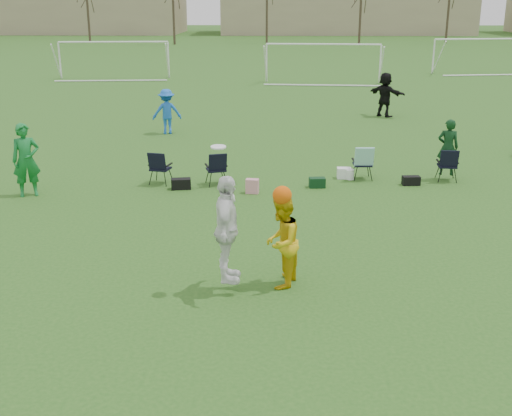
{
  "coord_description": "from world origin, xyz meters",
  "views": [
    {
      "loc": [
        0.76,
        -10.23,
        5.12
      ],
      "look_at": [
        0.46,
        1.64,
        1.25
      ],
      "focal_mm": 45.0,
      "sensor_mm": 36.0,
      "label": 1
    }
  ],
  "objects_px": {
    "fielder_green_near": "(26,160)",
    "goal_left": "(114,49)",
    "fielder_blue": "(167,112)",
    "center_contest": "(253,235)",
    "goal_mid": "(323,52)",
    "fielder_black": "(385,95)",
    "goal_right": "(483,46)"
  },
  "relations": [
    {
      "from": "fielder_green_near",
      "to": "fielder_black",
      "type": "distance_m",
      "value": 17.37
    },
    {
      "from": "fielder_green_near",
      "to": "goal_right",
      "type": "height_order",
      "value": "goal_right"
    },
    {
      "from": "fielder_black",
      "to": "center_contest",
      "type": "relative_size",
      "value": 0.73
    },
    {
      "from": "fielder_blue",
      "to": "center_contest",
      "type": "distance_m",
      "value": 14.92
    },
    {
      "from": "fielder_blue",
      "to": "goal_left",
      "type": "distance_m",
      "value": 20.09
    },
    {
      "from": "fielder_green_near",
      "to": "goal_right",
      "type": "relative_size",
      "value": 0.27
    },
    {
      "from": "center_contest",
      "to": "goal_right",
      "type": "distance_m",
      "value": 40.48
    },
    {
      "from": "goal_right",
      "to": "fielder_black",
      "type": "bearing_deg",
      "value": -126.3
    },
    {
      "from": "goal_mid",
      "to": "fielder_black",
      "type": "bearing_deg",
      "value": -77.61
    },
    {
      "from": "fielder_blue",
      "to": "goal_mid",
      "type": "bearing_deg",
      "value": -128.43
    },
    {
      "from": "fielder_blue",
      "to": "goal_left",
      "type": "xyz_separation_m",
      "value": [
        -6.57,
        18.96,
        1.04
      ]
    },
    {
      "from": "fielder_blue",
      "to": "fielder_black",
      "type": "bearing_deg",
      "value": -170.64
    },
    {
      "from": "center_contest",
      "to": "goal_left",
      "type": "distance_m",
      "value": 34.97
    },
    {
      "from": "center_contest",
      "to": "goal_right",
      "type": "height_order",
      "value": "center_contest"
    },
    {
      "from": "fielder_green_near",
      "to": "goal_left",
      "type": "bearing_deg",
      "value": 74.8
    },
    {
      "from": "fielder_black",
      "to": "goal_right",
      "type": "xyz_separation_m",
      "value": [
        10.11,
        18.79,
        0.92
      ]
    },
    {
      "from": "goal_left",
      "to": "goal_right",
      "type": "distance_m",
      "value": 26.31
    },
    {
      "from": "fielder_blue",
      "to": "center_contest",
      "type": "xyz_separation_m",
      "value": [
        3.87,
        -14.41,
        0.18
      ]
    },
    {
      "from": "fielder_black",
      "to": "goal_left",
      "type": "relative_size",
      "value": 0.27
    },
    {
      "from": "center_contest",
      "to": "goal_left",
      "type": "height_order",
      "value": "center_contest"
    },
    {
      "from": "fielder_black",
      "to": "goal_mid",
      "type": "distance_m",
      "value": 12.96
    },
    {
      "from": "fielder_black",
      "to": "goal_mid",
      "type": "relative_size",
      "value": 0.27
    },
    {
      "from": "center_contest",
      "to": "goal_mid",
      "type": "height_order",
      "value": "center_contest"
    },
    {
      "from": "goal_left",
      "to": "goal_mid",
      "type": "relative_size",
      "value": 1.0
    },
    {
      "from": "fielder_black",
      "to": "goal_left",
      "type": "xyz_separation_m",
      "value": [
        -15.89,
        14.79,
        0.92
      ]
    },
    {
      "from": "fielder_green_near",
      "to": "fielder_blue",
      "type": "height_order",
      "value": "fielder_green_near"
    },
    {
      "from": "fielder_black",
      "to": "goal_right",
      "type": "bearing_deg",
      "value": -73.25
    },
    {
      "from": "center_contest",
      "to": "goal_mid",
      "type": "distance_m",
      "value": 31.58
    },
    {
      "from": "center_contest",
      "to": "goal_right",
      "type": "bearing_deg",
      "value": 67.38
    },
    {
      "from": "fielder_black",
      "to": "goal_mid",
      "type": "height_order",
      "value": "goal_mid"
    },
    {
      "from": "fielder_blue",
      "to": "goal_right",
      "type": "height_order",
      "value": "goal_right"
    },
    {
      "from": "fielder_black",
      "to": "goal_right",
      "type": "height_order",
      "value": "goal_right"
    }
  ]
}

